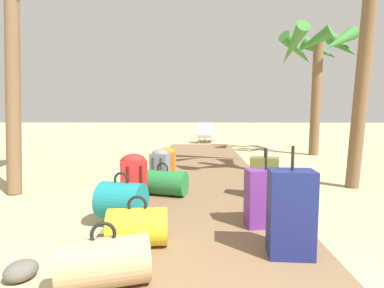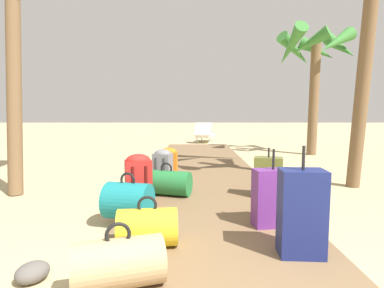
% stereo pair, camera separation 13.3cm
% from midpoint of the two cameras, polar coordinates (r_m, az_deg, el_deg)
% --- Properties ---
extents(ground_plane, '(60.00, 60.00, 0.00)m').
position_cam_midpoint_polar(ground_plane, '(4.91, 1.56, -8.19)').
color(ground_plane, tan).
extents(boardwalk, '(1.97, 9.92, 0.08)m').
position_cam_midpoint_polar(boardwalk, '(5.87, 1.28, -5.45)').
color(boardwalk, brown).
rests_on(boardwalk, ground).
extents(duffel_bag_tan, '(0.63, 0.47, 0.43)m').
position_cam_midpoint_polar(duffel_bag_tan, '(2.18, -15.14, -20.25)').
color(duffel_bag_tan, tan).
rests_on(duffel_bag_tan, boardwalk).
extents(suitcase_purple, '(0.40, 0.25, 0.76)m').
position_cam_midpoint_polar(suitcase_purple, '(3.17, 13.21, -9.49)').
color(suitcase_purple, '#6B2D84').
rests_on(suitcase_purple, boardwalk).
extents(suitcase_navy, '(0.35, 0.25, 0.86)m').
position_cam_midpoint_polar(suitcase_navy, '(2.59, 17.85, -11.85)').
color(suitcase_navy, navy).
rests_on(suitcase_navy, boardwalk).
extents(backpack_orange, '(0.29, 0.24, 0.52)m').
position_cam_midpoint_polar(backpack_orange, '(5.29, -5.07, -3.31)').
color(backpack_orange, orange).
rests_on(backpack_orange, boardwalk).
extents(duffel_bag_teal, '(0.54, 0.48, 0.49)m').
position_cam_midpoint_polar(duffel_bag_teal, '(3.38, -12.80, -10.08)').
color(duffel_bag_teal, '#197A7F').
rests_on(duffel_bag_teal, boardwalk).
extents(backpack_grey, '(0.31, 0.30, 0.55)m').
position_cam_midpoint_polar(backpack_grey, '(4.79, -6.27, -4.07)').
color(backpack_grey, slate).
rests_on(backpack_grey, boardwalk).
extents(backpack_red, '(0.36, 0.30, 0.61)m').
position_cam_midpoint_polar(backpack_red, '(3.87, -10.82, -6.07)').
color(backpack_red, red).
rests_on(backpack_red, boardwalk).
extents(duffel_bag_green, '(0.71, 0.49, 0.44)m').
position_cam_midpoint_polar(duffel_bag_green, '(4.25, -5.68, -7.04)').
color(duffel_bag_green, '#237538').
rests_on(duffel_bag_green, boardwalk).
extents(duffel_bag_yellow, '(0.52, 0.37, 0.43)m').
position_cam_midpoint_polar(duffel_bag_yellow, '(2.72, -9.65, -14.74)').
color(duffel_bag_yellow, gold).
rests_on(duffel_bag_yellow, boardwalk).
extents(suitcase_olive, '(0.40, 0.30, 0.65)m').
position_cam_midpoint_polar(suitcase_olive, '(4.20, 12.75, -5.93)').
color(suitcase_olive, olive).
rests_on(suitcase_olive, boardwalk).
extents(palm_tree_far_right, '(1.99, 2.09, 3.46)m').
position_cam_midpoint_polar(palm_tree_far_right, '(9.37, 20.95, 14.75)').
color(palm_tree_far_right, brown).
rests_on(palm_tree_far_right, ground).
extents(lounge_chair, '(0.89, 1.64, 0.78)m').
position_cam_midpoint_polar(lounge_chair, '(12.28, 1.96, 1.84)').
color(lounge_chair, white).
rests_on(lounge_chair, ground).
extents(rock_left_near, '(0.30, 0.31, 0.14)m').
position_cam_midpoint_polar(rock_left_near, '(2.66, -28.55, -19.88)').
color(rock_left_near, '#5B5651').
rests_on(rock_left_near, ground).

